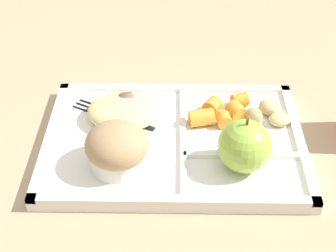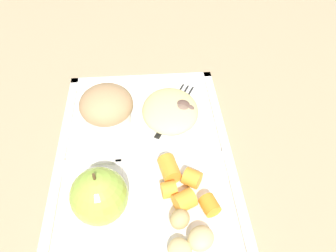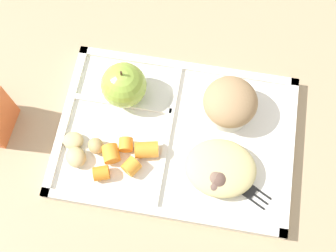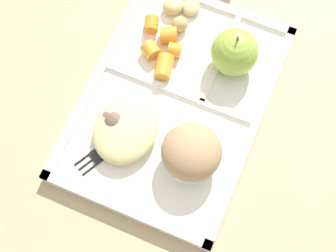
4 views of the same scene
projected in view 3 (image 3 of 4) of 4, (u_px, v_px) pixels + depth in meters
The scene contains 17 objects.
ground at pixel (176, 139), 0.73m from camera, with size 6.00×6.00×0.00m, color tan.
lunch_tray at pixel (175, 137), 0.72m from camera, with size 0.38×0.27×0.02m.
green_apple at pixel (124, 85), 0.71m from camera, with size 0.07×0.07×0.08m.
bran_muffin at pixel (230, 103), 0.70m from camera, with size 0.09×0.09×0.07m.
carrot_slice_large at pixel (147, 150), 0.69m from camera, with size 0.03×0.03×0.04m, color orange.
carrot_slice_near_corner at pixel (131, 166), 0.68m from camera, with size 0.03×0.03×0.02m, color orange.
carrot_slice_edge at pixel (101, 173), 0.68m from camera, with size 0.02×0.02×0.02m, color orange.
carrot_slice_small at pixel (111, 154), 0.69m from camera, with size 0.03×0.03×0.03m, color orange.
carrot_slice_diagonal at pixel (126, 145), 0.70m from camera, with size 0.02×0.02×0.02m, color orange.
potato_chunk_golden at pixel (96, 146), 0.70m from camera, with size 0.03×0.02×0.02m, color tan.
potato_chunk_wedge at pixel (73, 140), 0.70m from camera, with size 0.03×0.03×0.02m, color tan.
potato_chunk_browned at pixel (76, 157), 0.69m from camera, with size 0.04×0.03×0.02m, color tan.
egg_noodle_pile at pixel (221, 168), 0.68m from camera, with size 0.11×0.10×0.03m, color #D6C684.
meatball_front at pixel (214, 186), 0.67m from camera, with size 0.03×0.03×0.03m, color brown.
meatball_center at pixel (215, 179), 0.67m from camera, with size 0.03×0.03×0.03m, color #755B4C.
meatball_side at pixel (218, 180), 0.67m from camera, with size 0.03×0.03×0.03m, color brown.
plastic_fork at pixel (235, 181), 0.69m from camera, with size 0.14×0.08×0.00m.
Camera 3 is at (0.03, -0.24, 0.69)m, focal length 46.65 mm.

